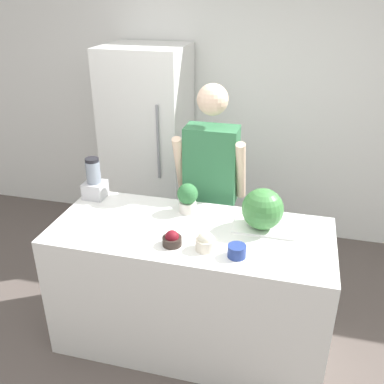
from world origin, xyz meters
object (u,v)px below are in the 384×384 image
Objects in this scene: person at (210,192)px; bowl_cream at (205,242)px; watermelon at (263,209)px; bowl_small_blue at (237,251)px; potted_plant at (188,197)px; blender at (94,182)px; bowl_cherries at (172,239)px; refrigerator at (149,147)px.

person is 14.44× the size of bowl_cream.
watermelon is 2.45× the size of bowl_small_blue.
bowl_small_blue is (0.19, -0.03, -0.02)m from bowl_cream.
watermelon reaches higher than potted_plant.
bowl_small_blue is 1.23m from blender.
bowl_small_blue is at bearing -47.59° from potted_plant.
bowl_cream reaches higher than bowl_cherries.
refrigerator is 1.68m from bowl_cherries.
bowl_small_blue is at bearing -106.67° from watermelon.
potted_plant is (-0.08, -0.38, 0.13)m from person.
person is 5.59× the size of blender.
bowl_cherries is 0.43m from potted_plant.
bowl_cream is 0.19m from bowl_small_blue.
bowl_cherries is 1.09× the size of bowl_small_blue.
potted_plant is at bearing -101.52° from person.
person is at bearing 100.04° from bowl_cream.
person is at bearing 85.73° from bowl_cherries.
person is 6.52× the size of watermelon.
person is at bearing 131.74° from watermelon.
potted_plant is at bearing 92.35° from bowl_cherries.
bowl_cherries is 0.40m from bowl_small_blue.
refrigerator is 7.06× the size of watermelon.
potted_plant is (-0.41, 0.45, 0.07)m from bowl_small_blue.
refrigerator is 1.06m from blender.
refrigerator reaches higher than potted_plant.
blender reaches higher than bowl_small_blue.
watermelon is at bearing -48.26° from person.
watermelon is 0.86× the size of blender.
person reaches higher than blender.
bowl_cherries is (-0.50, -0.32, -0.11)m from watermelon.
refrigerator is 1.71m from watermelon.
refrigerator reaches higher than watermelon.
watermelon is 0.44m from bowl_cream.
refrigerator is 15.79× the size of bowl_cherries.
bowl_small_blue is at bearing -68.17° from person.
potted_plant is at bearing 168.25° from watermelon.
watermelon reaches higher than bowl_small_blue.
refrigerator is 8.92× the size of potted_plant.
watermelon is at bearing 32.71° from bowl_cherries.
bowl_small_blue is (1.09, -1.56, 0.02)m from refrigerator.
bowl_cream is 1.10× the size of bowl_small_blue.
bowl_cream is (0.14, -0.81, 0.07)m from person.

